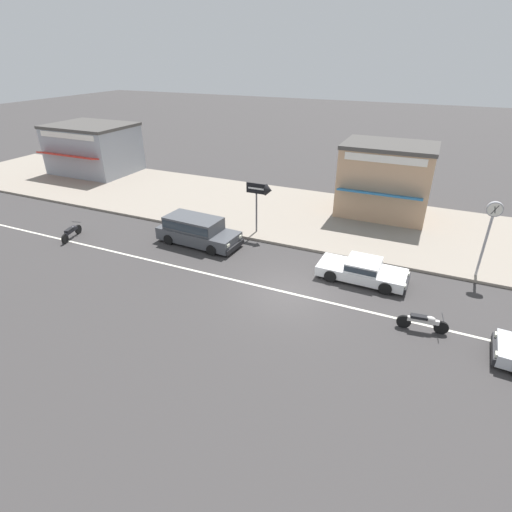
% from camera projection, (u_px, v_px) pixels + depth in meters
% --- Properties ---
extents(ground_plane, '(160.00, 160.00, 0.00)m').
position_uv_depth(ground_plane, '(287.00, 292.00, 18.46)').
color(ground_plane, '#383535').
extents(lane_centre_stripe, '(50.40, 0.14, 0.01)m').
position_uv_depth(lane_centre_stripe, '(287.00, 292.00, 18.46)').
color(lane_centre_stripe, silver).
rests_on(lane_centre_stripe, ground).
extents(kerb_strip, '(68.00, 10.00, 0.15)m').
position_uv_depth(kerb_strip, '(337.00, 220.00, 26.14)').
color(kerb_strip, gray).
rests_on(kerb_strip, ground).
extents(minivan_dark_grey_1, '(4.96, 2.20, 1.56)m').
position_uv_depth(minivan_dark_grey_1, '(196.00, 230.00, 22.81)').
color(minivan_dark_grey_1, '#47494F').
rests_on(minivan_dark_grey_1, ground).
extents(sedan_white_2, '(4.30, 1.95, 1.06)m').
position_uv_depth(sedan_white_2, '(362.00, 270.00, 19.25)').
color(sedan_white_2, white).
rests_on(sedan_white_2, ground).
extents(motorcycle_0, '(1.96, 0.56, 0.80)m').
position_uv_depth(motorcycle_0, '(423.00, 322.00, 15.77)').
color(motorcycle_0, black).
rests_on(motorcycle_0, ground).
extents(motorcycle_2, '(0.75, 1.91, 0.80)m').
position_uv_depth(motorcycle_2, '(71.00, 232.00, 23.59)').
color(motorcycle_2, black).
rests_on(motorcycle_2, ground).
extents(street_clock, '(0.70, 0.22, 3.78)m').
position_uv_depth(street_clock, '(491.00, 221.00, 18.30)').
color(street_clock, '#9E9EA3').
rests_on(street_clock, kerb_strip).
extents(arrow_signboard, '(1.59, 0.66, 3.06)m').
position_uv_depth(arrow_signboard, '(265.00, 192.00, 22.89)').
color(arrow_signboard, '#4C4C51').
rests_on(arrow_signboard, kerb_strip).
extents(shopfront_corner_warung, '(5.72, 4.89, 4.63)m').
position_uv_depth(shopfront_corner_warung, '(385.00, 179.00, 26.02)').
color(shopfront_corner_warung, tan).
rests_on(shopfront_corner_warung, kerb_strip).
extents(shopfront_mid_block, '(7.00, 6.08, 4.13)m').
position_uv_depth(shopfront_mid_block, '(94.00, 148.00, 35.45)').
color(shopfront_mid_block, '#999EA8').
rests_on(shopfront_mid_block, kerb_strip).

